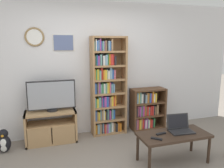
{
  "coord_description": "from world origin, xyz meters",
  "views": [
    {
      "loc": [
        -0.94,
        -2.4,
        1.81
      ],
      "look_at": [
        0.13,
        0.98,
        1.14
      ],
      "focal_mm": 35.0,
      "sensor_mm": 36.0,
      "label": 1
    }
  ],
  "objects_px": {
    "remote_far_from_laptop": "(156,139)",
    "penguin_figurine": "(4,142)",
    "bookshelf_short": "(146,109)",
    "laptop": "(180,127)",
    "remote_near_laptop": "(161,134)",
    "bookshelf_tall": "(106,88)",
    "coffee_table": "(173,137)",
    "television": "(52,96)",
    "tv_stand": "(51,127)"
  },
  "relations": [
    {
      "from": "tv_stand",
      "to": "laptop",
      "type": "relative_size",
      "value": 2.35
    },
    {
      "from": "coffee_table",
      "to": "remote_near_laptop",
      "type": "height_order",
      "value": "remote_near_laptop"
    },
    {
      "from": "tv_stand",
      "to": "bookshelf_short",
      "type": "xyz_separation_m",
      "value": [
        1.94,
        0.08,
        0.13
      ]
    },
    {
      "from": "television",
      "to": "remote_near_laptop",
      "type": "height_order",
      "value": "television"
    },
    {
      "from": "remote_near_laptop",
      "to": "coffee_table",
      "type": "bearing_deg",
      "value": -109.61
    },
    {
      "from": "remote_far_from_laptop",
      "to": "remote_near_laptop",
      "type": "bearing_deg",
      "value": 174.55
    },
    {
      "from": "remote_far_from_laptop",
      "to": "penguin_figurine",
      "type": "xyz_separation_m",
      "value": [
        -2.17,
        1.2,
        -0.29
      ]
    },
    {
      "from": "television",
      "to": "coffee_table",
      "type": "bearing_deg",
      "value": -36.87
    },
    {
      "from": "bookshelf_short",
      "to": "remote_near_laptop",
      "type": "bearing_deg",
      "value": -106.51
    },
    {
      "from": "television",
      "to": "penguin_figurine",
      "type": "bearing_deg",
      "value": -167.59
    },
    {
      "from": "tv_stand",
      "to": "television",
      "type": "height_order",
      "value": "television"
    },
    {
      "from": "penguin_figurine",
      "to": "tv_stand",
      "type": "bearing_deg",
      "value": 11.98
    },
    {
      "from": "laptop",
      "to": "television",
      "type": "bearing_deg",
      "value": 151.31
    },
    {
      "from": "tv_stand",
      "to": "laptop",
      "type": "height_order",
      "value": "laptop"
    },
    {
      "from": "bookshelf_tall",
      "to": "bookshelf_short",
      "type": "xyz_separation_m",
      "value": [
        0.86,
        -0.01,
        -0.51
      ]
    },
    {
      "from": "television",
      "to": "bookshelf_short",
      "type": "height_order",
      "value": "television"
    },
    {
      "from": "tv_stand",
      "to": "television",
      "type": "distance_m",
      "value": 0.58
    },
    {
      "from": "laptop",
      "to": "remote_far_from_laptop",
      "type": "xyz_separation_m",
      "value": [
        -0.49,
        -0.16,
        -0.05
      ]
    },
    {
      "from": "television",
      "to": "penguin_figurine",
      "type": "xyz_separation_m",
      "value": [
        -0.81,
        -0.18,
        -0.69
      ]
    },
    {
      "from": "bookshelf_tall",
      "to": "coffee_table",
      "type": "distance_m",
      "value": 1.61
    },
    {
      "from": "bookshelf_tall",
      "to": "coffee_table",
      "type": "bearing_deg",
      "value": -64.12
    },
    {
      "from": "penguin_figurine",
      "to": "laptop",
      "type": "bearing_deg",
      "value": -21.31
    },
    {
      "from": "remote_far_from_laptop",
      "to": "penguin_figurine",
      "type": "relative_size",
      "value": 0.37
    },
    {
      "from": "laptop",
      "to": "remote_near_laptop",
      "type": "xyz_separation_m",
      "value": [
        -0.34,
        -0.03,
        -0.05
      ]
    },
    {
      "from": "television",
      "to": "bookshelf_tall",
      "type": "bearing_deg",
      "value": 4.65
    },
    {
      "from": "tv_stand",
      "to": "remote_far_from_laptop",
      "type": "xyz_separation_m",
      "value": [
        1.4,
        -1.37,
        0.17
      ]
    },
    {
      "from": "laptop",
      "to": "penguin_figurine",
      "type": "height_order",
      "value": "laptop"
    },
    {
      "from": "coffee_table",
      "to": "penguin_figurine",
      "type": "xyz_separation_m",
      "value": [
        -2.52,
        1.1,
        -0.23
      ]
    },
    {
      "from": "remote_near_laptop",
      "to": "penguin_figurine",
      "type": "relative_size",
      "value": 0.41
    },
    {
      "from": "coffee_table",
      "to": "bookshelf_short",
      "type": "bearing_deg",
      "value": 81.73
    },
    {
      "from": "remote_far_from_laptop",
      "to": "bookshelf_short",
      "type": "bearing_deg",
      "value": -157.92
    },
    {
      "from": "bookshelf_short",
      "to": "coffee_table",
      "type": "xyz_separation_m",
      "value": [
        -0.2,
        -1.35,
        -0.02
      ]
    },
    {
      "from": "tv_stand",
      "to": "coffee_table",
      "type": "bearing_deg",
      "value": -36.0
    },
    {
      "from": "bookshelf_tall",
      "to": "remote_far_from_laptop",
      "type": "relative_size",
      "value": 13.08
    },
    {
      "from": "bookshelf_short",
      "to": "penguin_figurine",
      "type": "height_order",
      "value": "bookshelf_short"
    },
    {
      "from": "laptop",
      "to": "remote_far_from_laptop",
      "type": "bearing_deg",
      "value": -157.26
    },
    {
      "from": "bookshelf_short",
      "to": "remote_far_from_laptop",
      "type": "bearing_deg",
      "value": -110.46
    },
    {
      "from": "laptop",
      "to": "remote_near_laptop",
      "type": "height_order",
      "value": "laptop"
    },
    {
      "from": "bookshelf_tall",
      "to": "penguin_figurine",
      "type": "height_order",
      "value": "bookshelf_tall"
    },
    {
      "from": "tv_stand",
      "to": "coffee_table",
      "type": "xyz_separation_m",
      "value": [
        1.75,
        -1.27,
        0.11
      ]
    },
    {
      "from": "coffee_table",
      "to": "television",
      "type": "bearing_deg",
      "value": 143.13
    },
    {
      "from": "coffee_table",
      "to": "laptop",
      "type": "relative_size",
      "value": 2.81
    },
    {
      "from": "television",
      "to": "remote_near_laptop",
      "type": "distance_m",
      "value": 2.0
    },
    {
      "from": "laptop",
      "to": "remote_near_laptop",
      "type": "relative_size",
      "value": 2.33
    },
    {
      "from": "laptop",
      "to": "remote_near_laptop",
      "type": "bearing_deg",
      "value": -171.21
    },
    {
      "from": "remote_near_laptop",
      "to": "penguin_figurine",
      "type": "height_order",
      "value": "remote_near_laptop"
    },
    {
      "from": "coffee_table",
      "to": "remote_near_laptop",
      "type": "xyz_separation_m",
      "value": [
        -0.19,
        0.04,
        0.06
      ]
    },
    {
      "from": "bookshelf_short",
      "to": "remote_near_laptop",
      "type": "height_order",
      "value": "bookshelf_short"
    },
    {
      "from": "coffee_table",
      "to": "remote_far_from_laptop",
      "type": "relative_size",
      "value": 7.3
    },
    {
      "from": "bookshelf_short",
      "to": "remote_far_from_laptop",
      "type": "relative_size",
      "value": 5.88
    }
  ]
}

